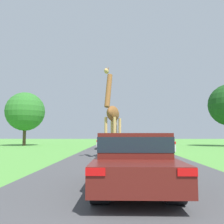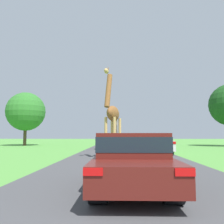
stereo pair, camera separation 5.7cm
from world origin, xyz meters
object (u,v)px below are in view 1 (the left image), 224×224
Objects in this scene: car_queue_right at (108,141)px; car_far_ahead at (157,143)px; car_queue_left at (131,140)px; car_lead_maroon at (133,159)px; giraffe_near_road at (112,115)px; tree_centre_back at (25,112)px.

car_far_ahead is (3.95, -6.20, 0.05)m from car_queue_right.
car_lead_maroon is at bearing -92.96° from car_queue_left.
car_queue_right is at bearing 122.52° from car_far_ahead.
giraffe_near_road reaches higher than car_queue_left.
giraffe_near_road is 0.79× the size of tree_centre_back.
car_queue_right is 0.58× the size of tree_centre_back.
car_queue_left is at bearing 1.36° from tree_centre_back.
car_queue_right is at bearing -29.31° from tree_centre_back.
car_queue_right is 0.92× the size of car_far_ahead.
car_queue_left is 12.83m from car_far_ahead.
car_lead_maroon is (0.75, -8.77, -1.91)m from giraffe_near_road.
car_lead_maroon reaches higher than car_queue_left.
tree_centre_back reaches higher than car_lead_maroon.
tree_centre_back reaches higher than giraffe_near_road.
car_queue_right is (-1.43, 17.94, -0.03)m from car_lead_maroon.
giraffe_near_road is 19.50m from tree_centre_back.
tree_centre_back reaches higher than car_far_ahead.
giraffe_near_road is at bearing -85.75° from car_queue_right.
car_far_ahead reaches higher than car_queue_left.
car_queue_right is (-0.68, 9.18, -1.94)m from giraffe_near_road.
car_queue_right is at bearing -112.35° from car_queue_left.
car_queue_left is at bearing 67.65° from car_queue_right.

